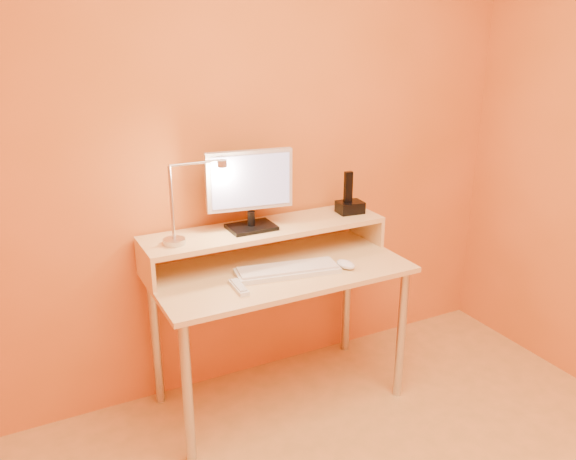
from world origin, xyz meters
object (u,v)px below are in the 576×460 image
keyboard (288,271)px  mouse (346,264)px  lamp_base (174,241)px  remote_control (239,287)px  phone_dock (350,207)px  monitor_panel (250,180)px

keyboard → mouse: 0.28m
keyboard → lamp_base: bearing=167.8°
keyboard → remote_control: size_ratio=3.01×
remote_control → keyboard: bearing=15.0°
phone_dock → keyboard: (-0.48, -0.22, -0.18)m
keyboard → monitor_panel: bearing=119.2°
monitor_panel → remote_control: 0.52m
phone_dock → monitor_panel: bearing=-175.2°
phone_dock → remote_control: size_ratio=0.82×
lamp_base → phone_dock: size_ratio=0.77×
mouse → monitor_panel: bearing=129.4°
mouse → remote_control: (-0.54, 0.01, -0.01)m
phone_dock → lamp_base: bearing=-172.3°
lamp_base → remote_control: size_ratio=0.63×
phone_dock → remote_control: bearing=-153.6°
lamp_base → mouse: lamp_base is taller
phone_dock → mouse: bearing=-119.2°
mouse → remote_control: bearing=168.7°
monitor_panel → keyboard: bearing=-62.8°
monitor_panel → phone_dock: 0.59m
lamp_base → remote_control: bearing=-51.2°
lamp_base → remote_control: lamp_base is taller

